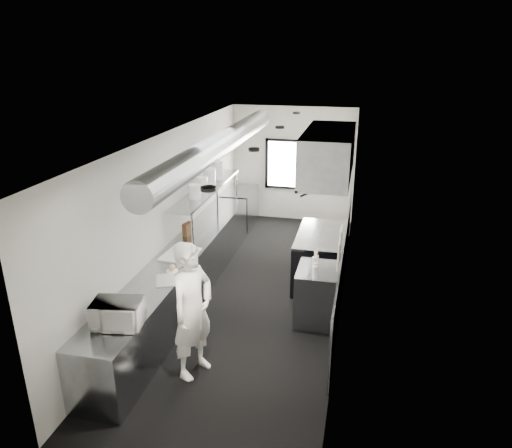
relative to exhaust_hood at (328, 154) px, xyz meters
The scene contains 35 objects.
floor 2.72m from the exhaust_hood, 147.45° to the right, with size 3.00×8.00×0.01m, color black.
ceiling 1.36m from the exhaust_hood, 147.45° to the right, with size 3.00×8.00×0.01m, color white.
wall_back 3.62m from the exhaust_hood, 108.38° to the left, with size 3.00×0.02×2.80m, color silver.
wall_front 4.93m from the exhaust_hood, 103.13° to the right, with size 3.00×0.02×2.80m, color silver.
wall_left 2.87m from the exhaust_hood, 164.91° to the right, with size 0.02×8.00×2.80m, color silver.
wall_right 1.28m from the exhaust_hood, 60.05° to the right, with size 0.02×8.00×2.80m, color silver.
wall_cladding 1.92m from the exhaust_hood, 46.22° to the right, with size 0.03×5.50×1.10m, color gray.
hvac_duct 1.83m from the exhaust_hood, behind, with size 0.40×0.40×6.40m, color gray.
service_window 3.58m from the exhaust_hood, 108.57° to the left, with size 1.36×0.05×1.25m.
exhaust_hood is the anchor object (origin of this frame).
prep_counter 3.20m from the exhaust_hood, 151.89° to the right, with size 0.70×6.00×0.90m, color gray.
pass_shelf 2.46m from the exhaust_hood, behind, with size 0.45×3.00×0.68m.
range 1.92m from the exhaust_hood, behind, with size 0.88×1.60×0.94m.
bottle_station 2.39m from the exhaust_hood, 87.82° to the right, with size 0.65×0.80×0.90m, color gray.
far_work_table 3.88m from the exhaust_hood, 131.94° to the left, with size 0.70×1.20×0.90m, color gray.
notice_sheet_a 2.09m from the exhaust_hood, 78.88° to the right, with size 0.02×0.28×0.38m, color white.
notice_sheet_b 2.43m from the exhaust_hood, 80.58° to the right, with size 0.02×0.28×0.38m, color white.
line_cook 3.65m from the exhaust_hood, 114.58° to the right, with size 0.68×0.45×1.87m, color white.
microwave 4.35m from the exhaust_hood, 121.51° to the right, with size 0.55×0.42×0.33m, color white.
deli_tub_a 4.49m from the exhaust_hood, 123.93° to the right, with size 0.13×0.13×0.09m, color beige.
deli_tub_b 4.18m from the exhaust_hood, 126.86° to the right, with size 0.15×0.15×0.11m, color beige.
newspaper 3.40m from the exhaust_hood, 132.15° to the right, with size 0.34×0.42×0.01m, color silver.
small_plate 3.25m from the exhaust_hood, 136.77° to the right, with size 0.18×0.18×0.02m, color white.
pastry 3.23m from the exhaust_hood, 136.77° to the right, with size 0.10×0.10×0.10m, color tan.
cutting_board 3.00m from the exhaust_hood, 148.41° to the right, with size 0.49×0.66×0.02m, color silver.
knife_block 2.82m from the exhaust_hood, 167.99° to the right, with size 0.10×0.21×0.23m, color #52351D.
plate_stack_a 2.42m from the exhaust_hood, behind, with size 0.21×0.21×0.25m, color white.
plate_stack_b 2.40m from the exhaust_hood, behind, with size 0.21×0.21×0.27m, color white.
plate_stack_c 2.41m from the exhaust_hood, 169.30° to the left, with size 0.25×0.25×0.35m, color white.
plate_stack_d 2.57m from the exhaust_hood, 156.67° to the left, with size 0.23×0.23×0.35m, color white.
squeeze_bottle_a 2.21m from the exhaust_hood, 89.10° to the right, with size 0.06×0.06×0.19m, color silver.
squeeze_bottle_b 2.11m from the exhaust_hood, 89.21° to the right, with size 0.06×0.06×0.19m, color silver.
squeeze_bottle_c 1.96m from the exhaust_hood, 90.99° to the right, with size 0.06×0.06×0.19m, color silver.
squeeze_bottle_d 1.89m from the exhaust_hood, 89.74° to the right, with size 0.05×0.05×0.16m, color silver.
squeeze_bottle_e 1.81m from the exhaust_hood, 91.12° to the right, with size 0.06×0.06×0.18m, color silver.
Camera 1 is at (1.70, -7.39, 4.11)m, focal length 33.58 mm.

